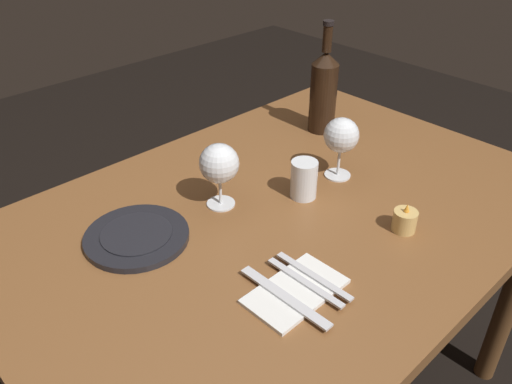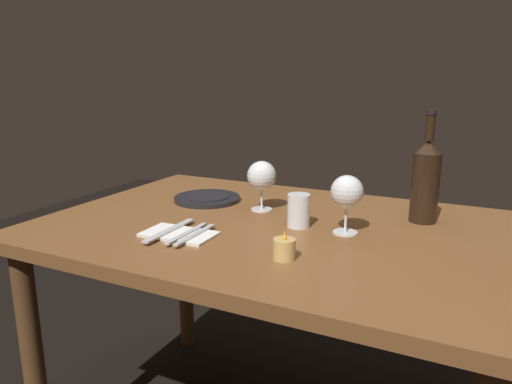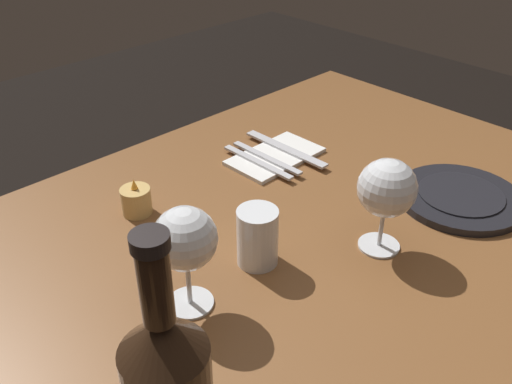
{
  "view_description": "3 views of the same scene",
  "coord_description": "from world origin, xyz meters",
  "px_view_note": "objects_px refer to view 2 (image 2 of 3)",
  "views": [
    {
      "loc": [
        0.72,
        0.66,
        1.42
      ],
      "look_at": [
        0.06,
        -0.02,
        0.8
      ],
      "focal_mm": 36.41,
      "sensor_mm": 36.0,
      "label": 1
    },
    {
      "loc": [
        -0.52,
        1.18,
        1.15
      ],
      "look_at": [
        0.06,
        -0.0,
        0.83
      ],
      "focal_mm": 33.33,
      "sensor_mm": 36.0,
      "label": 2
    },
    {
      "loc": [
        -0.54,
        -0.49,
        1.29
      ],
      "look_at": [
        -0.03,
        0.04,
        0.82
      ],
      "focal_mm": 39.45,
      "sensor_mm": 36.0,
      "label": 3
    }
  ],
  "objects_px": {
    "wine_glass_left": "(347,193)",
    "fork_inner": "(187,233)",
    "table_knife": "(170,230)",
    "wine_glass_right": "(262,176)",
    "votive_candle": "(284,250)",
    "wine_bottle": "(426,180)",
    "water_tumbler": "(299,212)",
    "folded_napkin": "(179,234)",
    "fork_outer": "(195,235)",
    "dinner_plate": "(207,198)"
  },
  "relations": [
    {
      "from": "wine_glass_left",
      "to": "table_knife",
      "type": "height_order",
      "value": "wine_glass_left"
    },
    {
      "from": "folded_napkin",
      "to": "dinner_plate",
      "type": "bearing_deg",
      "value": -69.76
    },
    {
      "from": "votive_candle",
      "to": "dinner_plate",
      "type": "bearing_deg",
      "value": -40.21
    },
    {
      "from": "table_knife",
      "to": "water_tumbler",
      "type": "bearing_deg",
      "value": -143.4
    },
    {
      "from": "dinner_plate",
      "to": "folded_napkin",
      "type": "xyz_separation_m",
      "value": [
        -0.13,
        0.34,
        -0.0
      ]
    },
    {
      "from": "wine_glass_right",
      "to": "votive_candle",
      "type": "xyz_separation_m",
      "value": [
        -0.22,
        0.35,
        -0.08
      ]
    },
    {
      "from": "dinner_plate",
      "to": "fork_outer",
      "type": "distance_m",
      "value": 0.38
    },
    {
      "from": "fork_outer",
      "to": "folded_napkin",
      "type": "bearing_deg",
      "value": -0.0
    },
    {
      "from": "dinner_plate",
      "to": "fork_inner",
      "type": "relative_size",
      "value": 1.22
    },
    {
      "from": "wine_glass_left",
      "to": "votive_candle",
      "type": "height_order",
      "value": "wine_glass_left"
    },
    {
      "from": "dinner_plate",
      "to": "wine_glass_left",
      "type": "bearing_deg",
      "value": 165.99
    },
    {
      "from": "fork_inner",
      "to": "water_tumbler",
      "type": "bearing_deg",
      "value": -137.33
    },
    {
      "from": "water_tumbler",
      "to": "table_knife",
      "type": "height_order",
      "value": "water_tumbler"
    },
    {
      "from": "fork_inner",
      "to": "fork_outer",
      "type": "distance_m",
      "value": 0.02
    },
    {
      "from": "fork_inner",
      "to": "wine_bottle",
      "type": "bearing_deg",
      "value": -142.08
    },
    {
      "from": "wine_bottle",
      "to": "votive_candle",
      "type": "relative_size",
      "value": 4.73
    },
    {
      "from": "votive_candle",
      "to": "table_knife",
      "type": "bearing_deg",
      "value": -4.87
    },
    {
      "from": "wine_glass_left",
      "to": "votive_candle",
      "type": "distance_m",
      "value": 0.27
    },
    {
      "from": "folded_napkin",
      "to": "fork_inner",
      "type": "relative_size",
      "value": 1.06
    },
    {
      "from": "votive_candle",
      "to": "table_knife",
      "type": "distance_m",
      "value": 0.34
    },
    {
      "from": "wine_glass_right",
      "to": "fork_outer",
      "type": "relative_size",
      "value": 0.86
    },
    {
      "from": "wine_bottle",
      "to": "votive_candle",
      "type": "bearing_deg",
      "value": 61.08
    },
    {
      "from": "wine_glass_left",
      "to": "votive_candle",
      "type": "bearing_deg",
      "value": 72.92
    },
    {
      "from": "wine_bottle",
      "to": "fork_inner",
      "type": "relative_size",
      "value": 1.76
    },
    {
      "from": "wine_glass_left",
      "to": "folded_napkin",
      "type": "height_order",
      "value": "wine_glass_left"
    },
    {
      "from": "wine_glass_right",
      "to": "water_tumbler",
      "type": "relative_size",
      "value": 1.67
    },
    {
      "from": "wine_glass_right",
      "to": "wine_bottle",
      "type": "distance_m",
      "value": 0.48
    },
    {
      "from": "wine_bottle",
      "to": "folded_napkin",
      "type": "distance_m",
      "value": 0.7
    },
    {
      "from": "wine_bottle",
      "to": "table_knife",
      "type": "bearing_deg",
      "value": 35.22
    },
    {
      "from": "fork_inner",
      "to": "wine_glass_right",
      "type": "bearing_deg",
      "value": -101.23
    },
    {
      "from": "wine_glass_right",
      "to": "table_knife",
      "type": "xyz_separation_m",
      "value": [
        0.12,
        0.32,
        -0.1
      ]
    },
    {
      "from": "dinner_plate",
      "to": "table_knife",
      "type": "relative_size",
      "value": 1.05
    },
    {
      "from": "wine_glass_left",
      "to": "fork_inner",
      "type": "bearing_deg",
      "value": 30.52
    },
    {
      "from": "wine_glass_right",
      "to": "wine_bottle",
      "type": "xyz_separation_m",
      "value": [
        -0.47,
        -0.1,
        0.02
      ]
    },
    {
      "from": "votive_candle",
      "to": "wine_glass_left",
      "type": "bearing_deg",
      "value": -107.08
    },
    {
      "from": "wine_glass_left",
      "to": "dinner_plate",
      "type": "xyz_separation_m",
      "value": [
        0.51,
        -0.13,
        -0.1
      ]
    },
    {
      "from": "table_knife",
      "to": "wine_bottle",
      "type": "bearing_deg",
      "value": -144.78
    },
    {
      "from": "wine_glass_left",
      "to": "wine_bottle",
      "type": "xyz_separation_m",
      "value": [
        -0.17,
        -0.2,
        0.01
      ]
    },
    {
      "from": "fork_inner",
      "to": "fork_outer",
      "type": "bearing_deg",
      "value": 180.0
    },
    {
      "from": "water_tumbler",
      "to": "fork_inner",
      "type": "height_order",
      "value": "water_tumbler"
    },
    {
      "from": "fork_outer",
      "to": "wine_glass_right",
      "type": "bearing_deg",
      "value": -96.84
    },
    {
      "from": "wine_glass_left",
      "to": "water_tumbler",
      "type": "bearing_deg",
      "value": 1.06
    },
    {
      "from": "folded_napkin",
      "to": "wine_glass_right",
      "type": "bearing_deg",
      "value": -105.5
    },
    {
      "from": "fork_outer",
      "to": "table_knife",
      "type": "bearing_deg",
      "value": 0.0
    },
    {
      "from": "folded_napkin",
      "to": "table_knife",
      "type": "distance_m",
      "value": 0.03
    },
    {
      "from": "votive_candle",
      "to": "dinner_plate",
      "type": "relative_size",
      "value": 0.3
    },
    {
      "from": "wine_glass_left",
      "to": "wine_bottle",
      "type": "distance_m",
      "value": 0.26
    },
    {
      "from": "votive_candle",
      "to": "fork_outer",
      "type": "height_order",
      "value": "votive_candle"
    },
    {
      "from": "wine_glass_right",
      "to": "folded_napkin",
      "type": "height_order",
      "value": "wine_glass_right"
    },
    {
      "from": "wine_glass_right",
      "to": "dinner_plate",
      "type": "distance_m",
      "value": 0.24
    }
  ]
}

